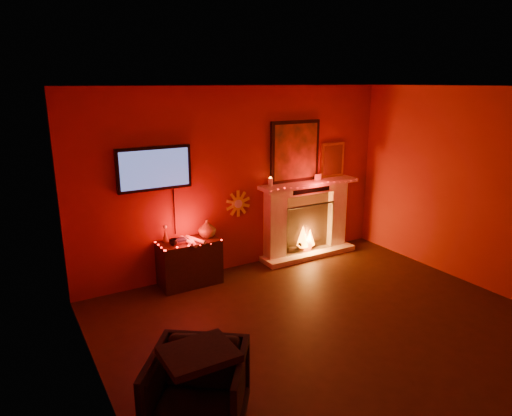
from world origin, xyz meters
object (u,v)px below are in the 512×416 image
Objects in this scene: console_table at (190,260)px; armchair at (198,393)px; fireplace at (306,212)px; sunburst_clock at (238,204)px; tv at (154,169)px.

console_table is 1.16× the size of armchair.
fireplace reaches higher than armchair.
sunburst_clock reaches higher than console_table.
fireplace reaches higher than sunburst_clock.
fireplace is 1.76× the size of tv.
fireplace is at bearing -1.50° from tv.
console_table reaches higher than armchair.
tv is at bearing -178.76° from sunburst_clock.
tv is 1.35m from console_table.
console_table is (-2.07, -0.13, -0.36)m from fireplace.
armchair is at bearing -123.61° from sunburst_clock.
fireplace is 2.61m from tv.
tv is (-2.44, 0.06, 0.92)m from fireplace.
tv is 1.41m from sunburst_clock.
fireplace is 1.23m from sunburst_clock.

